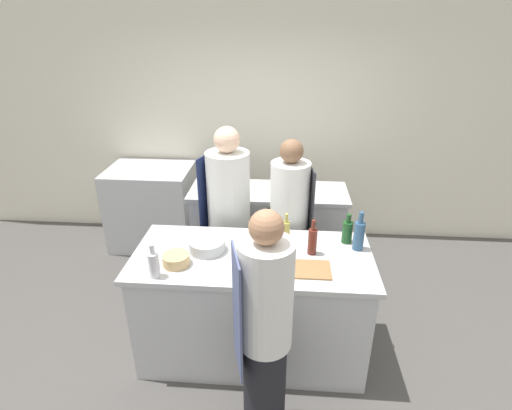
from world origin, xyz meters
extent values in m
plane|color=#4C4947|center=(0.00, 0.00, 0.00)|extent=(16.00, 16.00, 0.00)
cube|color=silver|center=(0.00, 2.13, 1.40)|extent=(8.00, 0.06, 2.80)
cube|color=#B7BABC|center=(0.00, 0.00, 0.44)|extent=(1.74, 0.80, 0.89)
cube|color=#B7BABC|center=(0.00, 0.00, 0.91)|extent=(1.81, 0.83, 0.04)
cube|color=#B7BABC|center=(0.06, 1.25, 0.44)|extent=(1.57, 0.57, 0.89)
cube|color=#B7BABC|center=(0.06, 1.25, 0.91)|extent=(1.64, 0.59, 0.04)
cube|color=#B7BABC|center=(-1.35, 1.71, 0.48)|extent=(0.97, 0.75, 0.96)
cube|color=black|center=(-1.35, 1.34, 0.27)|extent=(0.77, 0.01, 0.34)
cube|color=black|center=(-1.35, 1.34, 0.92)|extent=(0.82, 0.01, 0.06)
cylinder|color=black|center=(0.14, -0.70, 0.38)|extent=(0.27, 0.27, 0.76)
cylinder|color=silver|center=(0.14, -0.70, 1.10)|extent=(0.32, 0.32, 0.69)
cube|color=#4C567F|center=(-0.02, -0.75, 1.00)|extent=(0.09, 0.30, 0.80)
sphere|color=#9E7051|center=(0.14, -0.70, 1.55)|extent=(0.19, 0.19, 0.19)
cylinder|color=black|center=(0.27, 0.64, 0.38)|extent=(0.29, 0.29, 0.76)
cylinder|color=silver|center=(0.27, 0.64, 1.10)|extent=(0.34, 0.34, 0.69)
cube|color=#2D2D33|center=(0.45, 0.67, 1.00)|extent=(0.07, 0.32, 0.79)
sphere|color=brown|center=(0.27, 0.64, 1.55)|extent=(0.20, 0.20, 0.20)
cylinder|color=black|center=(-0.28, 0.73, 0.40)|extent=(0.33, 0.33, 0.79)
cylinder|color=silver|center=(-0.28, 0.73, 1.14)|extent=(0.39, 0.39, 0.70)
cube|color=#19234C|center=(-0.47, 0.79, 1.04)|extent=(0.13, 0.35, 0.82)
sphere|color=beige|center=(-0.28, 0.73, 1.61)|extent=(0.23, 0.23, 0.23)
cylinder|color=#5B2319|center=(0.45, 0.05, 1.03)|extent=(0.07, 0.07, 0.20)
cylinder|color=#5B2319|center=(0.45, 0.05, 1.17)|extent=(0.03, 0.03, 0.08)
cylinder|color=silver|center=(-0.64, -0.33, 1.02)|extent=(0.07, 0.07, 0.18)
cylinder|color=silver|center=(-0.64, -0.33, 1.14)|extent=(0.03, 0.03, 0.07)
cylinder|color=black|center=(0.10, 0.30, 1.02)|extent=(0.07, 0.07, 0.19)
cylinder|color=black|center=(0.10, 0.30, 1.15)|extent=(0.03, 0.03, 0.07)
cylinder|color=#B2A84C|center=(0.25, 0.18, 1.02)|extent=(0.06, 0.06, 0.19)
cylinder|color=#B2A84C|center=(0.25, 0.18, 1.15)|extent=(0.03, 0.03, 0.07)
cylinder|color=#2D5175|center=(0.80, 0.15, 1.04)|extent=(0.08, 0.08, 0.23)
cylinder|color=#2D5175|center=(0.80, 0.15, 1.20)|extent=(0.04, 0.04, 0.09)
cylinder|color=#19471E|center=(0.73, 0.25, 1.02)|extent=(0.08, 0.08, 0.18)
cylinder|color=#19471E|center=(0.73, 0.25, 1.14)|extent=(0.04, 0.04, 0.07)
cylinder|color=#B7BABC|center=(0.06, 0.09, 0.97)|extent=(0.19, 0.19, 0.08)
cylinder|color=tan|center=(-0.54, -0.17, 0.97)|extent=(0.19, 0.19, 0.08)
cylinder|color=#B7BABC|center=(-0.35, 0.03, 0.97)|extent=(0.27, 0.27, 0.09)
cube|color=olive|center=(0.40, -0.17, 0.93)|extent=(0.34, 0.24, 0.01)
camera|label=1|loc=(0.23, -2.55, 2.54)|focal=28.00mm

